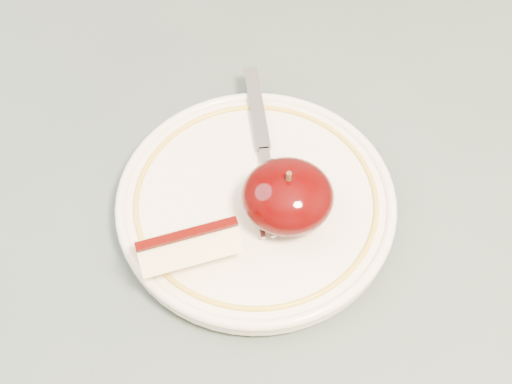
{
  "coord_description": "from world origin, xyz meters",
  "views": [
    {
      "loc": [
        0.11,
        -0.25,
        1.24
      ],
      "look_at": [
        0.1,
        0.06,
        0.78
      ],
      "focal_mm": 50.0,
      "sensor_mm": 36.0,
      "label": 1
    }
  ],
  "objects_px": {
    "plate": "(256,202)",
    "apple_half": "(287,196)",
    "table": "(139,320)",
    "fork": "(264,151)"
  },
  "relations": [
    {
      "from": "table",
      "to": "plate",
      "type": "xyz_separation_m",
      "value": [
        0.1,
        0.06,
        0.1
      ]
    },
    {
      "from": "table",
      "to": "apple_half",
      "type": "height_order",
      "value": "apple_half"
    },
    {
      "from": "apple_half",
      "to": "fork",
      "type": "relative_size",
      "value": 0.4
    },
    {
      "from": "plate",
      "to": "apple_half",
      "type": "height_order",
      "value": "apple_half"
    },
    {
      "from": "apple_half",
      "to": "fork",
      "type": "xyz_separation_m",
      "value": [
        -0.02,
        0.06,
        -0.02
      ]
    },
    {
      "from": "plate",
      "to": "fork",
      "type": "distance_m",
      "value": 0.05
    },
    {
      "from": "table",
      "to": "fork",
      "type": "bearing_deg",
      "value": 44.85
    },
    {
      "from": "table",
      "to": "fork",
      "type": "relative_size",
      "value": 5.11
    },
    {
      "from": "table",
      "to": "apple_half",
      "type": "distance_m",
      "value": 0.18
    },
    {
      "from": "table",
      "to": "fork",
      "type": "distance_m",
      "value": 0.18
    }
  ]
}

